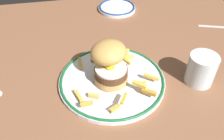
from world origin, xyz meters
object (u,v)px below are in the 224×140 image
dinner_plate (112,80)px  water_glass (201,71)px  burger (110,62)px  fork (219,27)px  side_plate (117,8)px

dinner_plate → water_glass: water_glass is taller
dinner_plate → burger: burger is taller
burger → fork: burger is taller
dinner_plate → water_glass: (24.27, -4.09, 2.92)cm
dinner_plate → fork: bearing=25.3°
dinner_plate → burger: size_ratio=2.62×
fork → side_plate: bearing=149.0°
burger → water_glass: (24.87, -4.40, -3.51)cm
water_glass → dinner_plate: bearing=170.4°
fork → water_glass: bearing=-129.7°
burger → fork: 51.21cm
dinner_plate → side_plate: (10.27, 42.68, -0.00)cm
dinner_plate → burger: (-0.60, 0.31, 6.43)cm
dinner_plate → burger: bearing=152.9°
side_plate → fork: bearing=-31.0°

